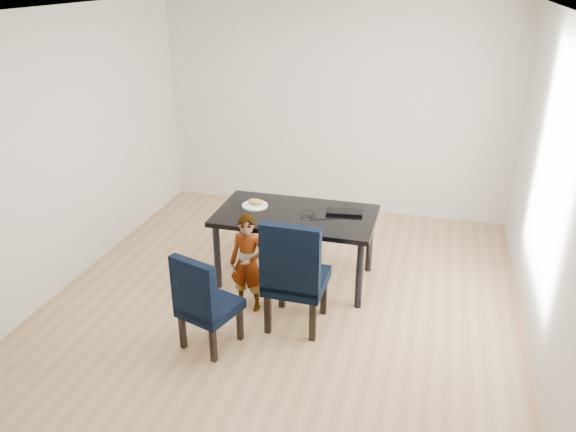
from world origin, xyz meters
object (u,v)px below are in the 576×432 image
(dining_table, at_px, (296,247))
(chair_left, at_px, (210,299))
(chair_right, at_px, (297,271))
(plate, at_px, (255,205))
(child, at_px, (248,263))
(laptop, at_px, (344,210))

(dining_table, bearing_deg, chair_left, -108.25)
(chair_left, height_order, chair_right, chair_right)
(dining_table, distance_m, chair_left, 1.35)
(plate, bearing_deg, chair_left, -88.47)
(child, distance_m, laptop, 1.16)
(dining_table, distance_m, laptop, 0.63)
(chair_right, bearing_deg, child, 166.79)
(chair_right, distance_m, plate, 1.10)
(chair_left, bearing_deg, dining_table, 89.82)
(dining_table, bearing_deg, child, -114.45)
(chair_right, bearing_deg, dining_table, 106.27)
(dining_table, height_order, child, child)
(chair_right, height_order, laptop, chair_right)
(dining_table, height_order, laptop, laptop)
(child, bearing_deg, dining_table, 66.84)
(dining_table, bearing_deg, plate, 170.93)
(chair_left, distance_m, laptop, 1.73)
(child, height_order, laptop, child)
(plate, bearing_deg, dining_table, -9.07)
(child, bearing_deg, plate, 103.87)
(chair_left, height_order, laptop, chair_left)
(dining_table, height_order, plate, plate)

